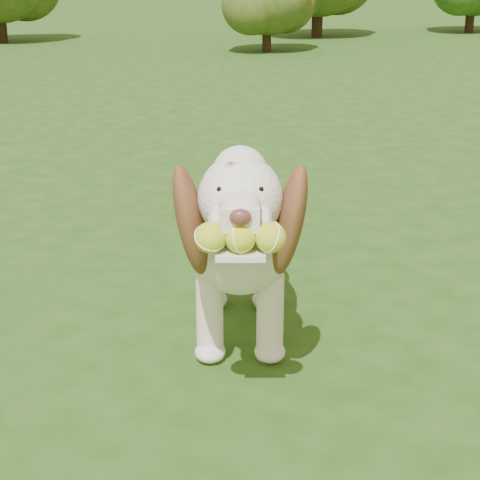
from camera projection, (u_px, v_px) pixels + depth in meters
name	position (u px, v px, depth m)	size (l,w,h in m)	color
ground	(173.00, 327.00, 3.32)	(80.00, 80.00, 0.00)	#214213
dog	(240.00, 228.00, 3.05)	(0.84, 1.31, 0.89)	white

